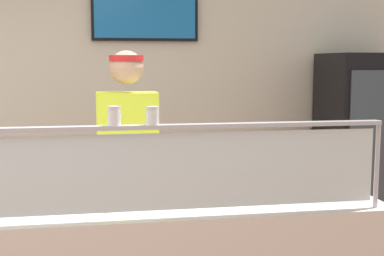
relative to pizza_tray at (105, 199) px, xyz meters
name	(u,v)px	position (x,y,z in m)	size (l,w,h in m)	color
shop_rear_unit	(140,99)	(0.33, 1.99, 0.39)	(6.65, 0.13, 2.70)	beige
sneeze_guard	(176,159)	(0.33, -0.33, 0.27)	(2.08, 0.06, 0.45)	#B2B5BC
pizza_tray	(105,199)	(0.00, 0.00, 0.00)	(0.40, 0.40, 0.04)	#9EA0A8
pizza_server	(107,196)	(0.01, -0.02, 0.02)	(0.07, 0.28, 0.01)	#ADAFB7
parmesan_shaker	(114,117)	(0.05, -0.33, 0.47)	(0.06, 0.06, 0.09)	white
pepper_flake_shaker	(153,117)	(0.22, -0.33, 0.47)	(0.06, 0.06, 0.09)	white
worker_figure	(129,170)	(0.15, 0.55, 0.04)	(0.41, 0.50, 1.76)	#23232D
drink_fridge	(364,153)	(2.30, 1.55, -0.08)	(0.73, 0.67, 1.77)	black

